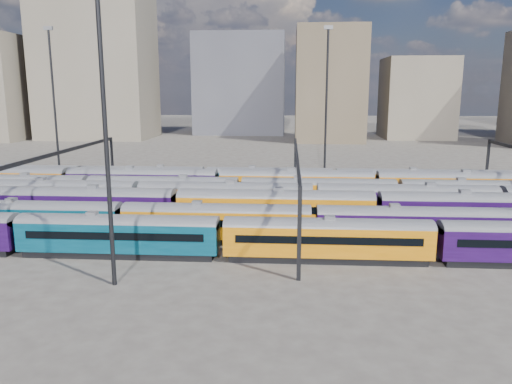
# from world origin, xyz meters

# --- Properties ---
(ground) EXTENTS (500.00, 500.00, 0.00)m
(ground) POSITION_xyz_m (0.00, 0.00, 0.00)
(ground) COLOR #46413B
(ground) RESTS_ON ground
(rake_0) EXTENTS (117.16, 2.86, 4.80)m
(rake_0) POSITION_xyz_m (22.49, -15.00, 2.52)
(rake_0) COLOR black
(rake_0) RESTS_ON ground
(rake_1) EXTENTS (119.05, 2.90, 4.88)m
(rake_1) POSITION_xyz_m (-8.27, -10.00, 2.56)
(rake_1) COLOR black
(rake_1) RESTS_ON ground
(rake_2) EXTENTS (133.94, 3.26, 5.51)m
(rake_2) POSITION_xyz_m (-3.63, -5.00, 2.89)
(rake_2) COLOR black
(rake_2) RESTS_ON ground
(rake_3) EXTENTS (108.37, 3.17, 5.35)m
(rake_3) POSITION_xyz_m (1.32, 0.00, 2.81)
(rake_3) COLOR black
(rake_3) RESTS_ON ground
(rake_4) EXTENTS (123.01, 3.00, 5.05)m
(rake_4) POSITION_xyz_m (-17.99, 5.00, 2.65)
(rake_4) COLOR black
(rake_4) RESTS_ON ground
(rake_5) EXTENTS (109.55, 3.21, 5.41)m
(rake_5) POSITION_xyz_m (10.08, 10.00, 2.84)
(rake_5) COLOR black
(rake_5) RESTS_ON ground
(rake_6) EXTENTS (116.80, 2.85, 4.79)m
(rake_6) POSITION_xyz_m (15.84, 15.00, 2.51)
(rake_6) COLOR black
(rake_6) RESTS_ON ground
(gantry_1) EXTENTS (0.35, 40.35, 8.03)m
(gantry_1) POSITION_xyz_m (-20.00, 0.00, 6.79)
(gantry_1) COLOR black
(gantry_1) RESTS_ON ground
(gantry_2) EXTENTS (0.35, 40.35, 8.03)m
(gantry_2) POSITION_xyz_m (10.00, 0.00, 6.79)
(gantry_2) COLOR black
(gantry_2) RESTS_ON ground
(mast_1) EXTENTS (1.40, 0.50, 25.60)m
(mast_1) POSITION_xyz_m (-30.00, 22.00, 13.97)
(mast_1) COLOR black
(mast_1) RESTS_ON ground
(mast_2) EXTENTS (1.40, 0.50, 25.60)m
(mast_2) POSITION_xyz_m (-5.00, -22.00, 13.97)
(mast_2) COLOR black
(mast_2) RESTS_ON ground
(mast_3) EXTENTS (1.40, 0.50, 25.60)m
(mast_3) POSITION_xyz_m (15.00, 24.00, 13.97)
(mast_3) COLOR black
(mast_3) RESTS_ON ground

